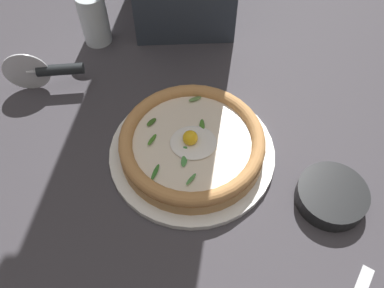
{
  "coord_description": "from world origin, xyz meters",
  "views": [
    {
      "loc": [
        -0.03,
        -0.39,
        0.61
      ],
      "look_at": [
        -0.04,
        0.02,
        0.03
      ],
      "focal_mm": 38.15,
      "sensor_mm": 36.0,
      "label": 1
    }
  ],
  "objects_px": {
    "pizza": "(192,143)",
    "drinking_glass": "(95,22)",
    "side_bowl": "(331,196)",
    "pizza_cutter": "(48,71)"
  },
  "relations": [
    {
      "from": "pizza",
      "to": "side_bowl",
      "type": "xyz_separation_m",
      "value": [
        0.23,
        -0.09,
        -0.02
      ]
    },
    {
      "from": "side_bowl",
      "to": "drinking_glass",
      "type": "height_order",
      "value": "drinking_glass"
    },
    {
      "from": "pizza_cutter",
      "to": "drinking_glass",
      "type": "height_order",
      "value": "drinking_glass"
    },
    {
      "from": "side_bowl",
      "to": "drinking_glass",
      "type": "bearing_deg",
      "value": 138.31
    },
    {
      "from": "pizza",
      "to": "drinking_glass",
      "type": "distance_m",
      "value": 0.38
    },
    {
      "from": "side_bowl",
      "to": "drinking_glass",
      "type": "xyz_separation_m",
      "value": [
        -0.44,
        0.4,
        0.03
      ]
    },
    {
      "from": "side_bowl",
      "to": "pizza_cutter",
      "type": "height_order",
      "value": "pizza_cutter"
    },
    {
      "from": "side_bowl",
      "to": "drinking_glass",
      "type": "distance_m",
      "value": 0.6
    },
    {
      "from": "pizza_cutter",
      "to": "drinking_glass",
      "type": "bearing_deg",
      "value": 64.27
    },
    {
      "from": "pizza",
      "to": "side_bowl",
      "type": "height_order",
      "value": "pizza"
    }
  ]
}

